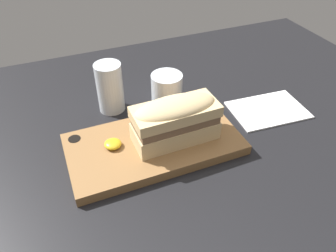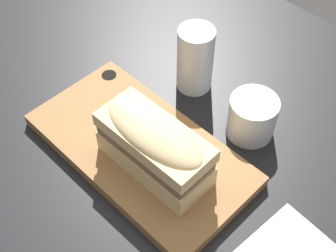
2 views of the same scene
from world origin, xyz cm
name	(u,v)px [view 1 (image 1 of 2)]	position (x,y,z in cm)	size (l,w,h in cm)	color
dining_table	(160,138)	(0.00, 0.00, 1.00)	(140.97, 92.76, 2.00)	black
serving_board	(154,144)	(-2.86, -3.45, 3.08)	(35.92, 18.74, 2.20)	olive
sandwich	(175,119)	(1.62, -4.45, 9.33)	(17.52, 7.95, 9.64)	#DBBC84
mustard_dollop	(113,144)	(-11.15, -2.10, 4.85)	(3.48, 3.48, 1.39)	gold
water_glass	(110,90)	(-7.32, 13.81, 7.25)	(6.29, 6.29, 12.12)	silver
wine_glass	(167,89)	(6.55, 12.35, 5.13)	(7.84, 7.84, 7.09)	silver
napkin	(268,110)	(27.68, -1.44, 2.20)	(18.62, 13.49, 0.40)	white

